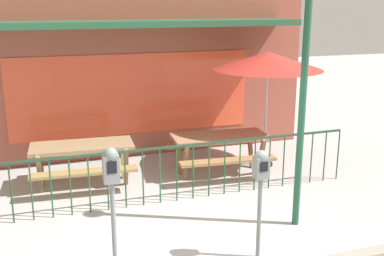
{
  "coord_description": "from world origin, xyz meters",
  "views": [
    {
      "loc": [
        -1.97,
        -5.12,
        3.22
      ],
      "look_at": [
        0.55,
        2.27,
        1.13
      ],
      "focal_mm": 43.88,
      "sensor_mm": 36.0,
      "label": 1
    }
  ],
  "objects_px": {
    "patio_umbrella": "(268,61)",
    "street_lamp": "(306,41)",
    "parking_meter_near": "(112,180)",
    "picnic_table_left": "(82,153)",
    "parking_meter_far": "(261,176)",
    "picnic_table_right": "(220,143)"
  },
  "relations": [
    {
      "from": "picnic_table_right",
      "to": "parking_meter_far",
      "type": "relative_size",
      "value": 1.31
    },
    {
      "from": "picnic_table_left",
      "to": "parking_meter_near",
      "type": "bearing_deg",
      "value": -89.56
    },
    {
      "from": "patio_umbrella",
      "to": "street_lamp",
      "type": "distance_m",
      "value": 2.72
    },
    {
      "from": "picnic_table_left",
      "to": "parking_meter_near",
      "type": "relative_size",
      "value": 1.14
    },
    {
      "from": "patio_umbrella",
      "to": "street_lamp",
      "type": "xyz_separation_m",
      "value": [
        -0.78,
        -2.53,
        0.59
      ]
    },
    {
      "from": "picnic_table_left",
      "to": "parking_meter_near",
      "type": "xyz_separation_m",
      "value": [
        0.02,
        -3.2,
        0.67
      ]
    },
    {
      "from": "picnic_table_left",
      "to": "picnic_table_right",
      "type": "bearing_deg",
      "value": -5.13
    },
    {
      "from": "parking_meter_far",
      "to": "picnic_table_right",
      "type": "bearing_deg",
      "value": 77.27
    },
    {
      "from": "parking_meter_far",
      "to": "street_lamp",
      "type": "distance_m",
      "value": 1.97
    },
    {
      "from": "parking_meter_near",
      "to": "street_lamp",
      "type": "xyz_separation_m",
      "value": [
        2.81,
        0.6,
        1.43
      ]
    },
    {
      "from": "picnic_table_left",
      "to": "patio_umbrella",
      "type": "bearing_deg",
      "value": -1.04
    },
    {
      "from": "parking_meter_far",
      "to": "street_lamp",
      "type": "relative_size",
      "value": 0.35
    },
    {
      "from": "patio_umbrella",
      "to": "parking_meter_near",
      "type": "height_order",
      "value": "patio_umbrella"
    },
    {
      "from": "patio_umbrella",
      "to": "street_lamp",
      "type": "height_order",
      "value": "street_lamp"
    },
    {
      "from": "picnic_table_right",
      "to": "patio_umbrella",
      "type": "distance_m",
      "value": 1.84
    },
    {
      "from": "street_lamp",
      "to": "parking_meter_near",
      "type": "bearing_deg",
      "value": -167.97
    },
    {
      "from": "patio_umbrella",
      "to": "parking_meter_near",
      "type": "xyz_separation_m",
      "value": [
        -3.58,
        -3.13,
        -0.84
      ]
    },
    {
      "from": "picnic_table_right",
      "to": "parking_meter_far",
      "type": "distance_m",
      "value": 3.17
    },
    {
      "from": "parking_meter_near",
      "to": "picnic_table_left",
      "type": "bearing_deg",
      "value": 90.44
    },
    {
      "from": "patio_umbrella",
      "to": "parking_meter_near",
      "type": "distance_m",
      "value": 4.83
    },
    {
      "from": "parking_meter_far",
      "to": "parking_meter_near",
      "type": "bearing_deg",
      "value": 177.4
    },
    {
      "from": "parking_meter_near",
      "to": "street_lamp",
      "type": "bearing_deg",
      "value": 12.03
    }
  ]
}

